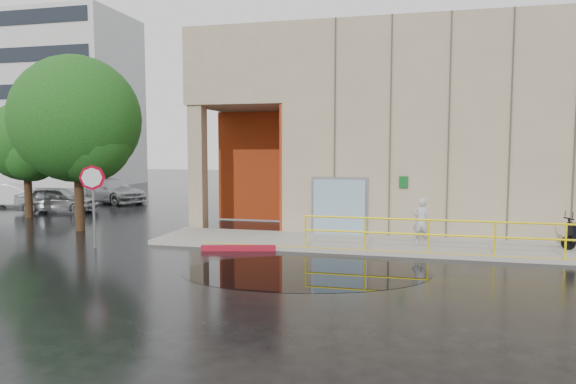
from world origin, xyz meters
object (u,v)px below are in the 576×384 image
Objects in this scene: car_a at (57,199)px; tree_near at (79,124)px; car_b at (16,195)px; person at (421,221)px; tree_far at (27,145)px; red_curb at (238,248)px; car_c at (111,191)px; stop_sign at (93,188)px.

car_a is 7.76m from tree_near.
car_b is 0.58× the size of tree_near.
person is 18.46m from tree_far.
red_curb is 0.48× the size of car_c.
stop_sign is at bearing -129.42° from car_c.
tree_near reaches higher than red_curb.
person is 0.39× the size of car_b.
car_a is (-12.29, 7.16, 0.59)m from red_curb.
car_a is 4.85m from car_c.
stop_sign is 4.55m from tree_near.
red_curb is 0.60× the size of car_a.
red_curb is 18.49m from car_b.
tree_far reaches higher than stop_sign.
car_b is (-3.97, 1.63, -0.02)m from car_a.
car_a is (-18.04, 5.43, -0.25)m from person.
tree_near is (-2.57, 2.99, 2.26)m from stop_sign.
person is at bearing -99.69° from car_c.
stop_sign is 0.40× the size of tree_near.
tree_far is (-7.40, 5.79, 1.47)m from stop_sign.
red_curb is 0.60× the size of car_b.
car_c is at bearing -13.99° from car_a.
car_c is 7.41m from tree_far.
car_c is (-0.03, 4.85, 0.05)m from car_a.
tree_near is (8.87, -6.47, 3.59)m from car_b.
person is 13.56m from tree_near.
car_a is at bearing 111.86° from stop_sign.
car_a is 0.73× the size of tree_far.
stop_sign is at bearing -49.29° from tree_near.
stop_sign is 0.69× the size of car_a.
car_b is 0.80× the size of car_c.
tree_near is at bearing 162.58° from red_curb.
car_c is at bearing 98.80° from stop_sign.
car_c is at bearing -62.43° from car_b.
red_curb is at bearing 13.36° from person.
car_c is 0.92× the size of tree_far.
car_b is at bearing 118.61° from stop_sign.
tree_far is (-17.96, 3.39, 2.54)m from person.
tree_near is (4.91, -4.84, 3.58)m from car_a.
car_a is 4.29m from car_b.
car_a is 0.99× the size of car_b.
tree_near is (-7.39, 2.32, 4.16)m from red_curb.
tree_near reaches higher than stop_sign.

